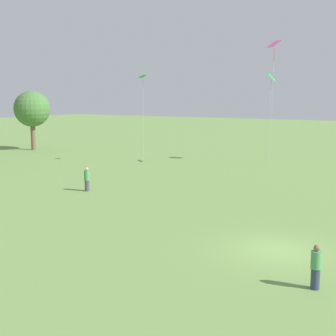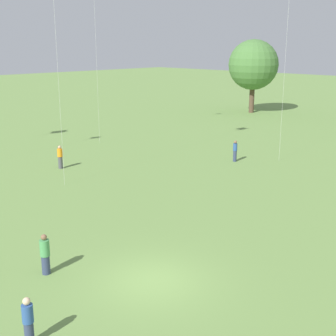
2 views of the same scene
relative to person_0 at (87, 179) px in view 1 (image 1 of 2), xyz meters
name	(u,v)px [view 1 (image 1 of 2)]	position (x,y,z in m)	size (l,w,h in m)	color
ground_plane	(278,251)	(-6.04, -16.76, -0.89)	(240.00, 240.00, 0.00)	#6B8E47
tree_3	(32,109)	(17.25, 24.15, 4.50)	(4.70, 4.70, 7.79)	brown
person_0	(87,179)	(0.00, 0.00, 0.00)	(0.52, 0.52, 1.81)	#4C4C51
person_2	(316,267)	(-9.56, -19.29, -0.05)	(0.52, 0.52, 1.71)	#333D5B
kite_1	(271,80)	(21.75, -6.72, 7.89)	(1.03, 0.77, 9.42)	green
kite_3	(143,80)	(14.10, 4.37, 7.87)	(0.84, 0.80, 9.29)	green
kite_7	(274,47)	(17.92, -8.20, 10.82)	(1.50, 1.55, 12.39)	#E54C99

